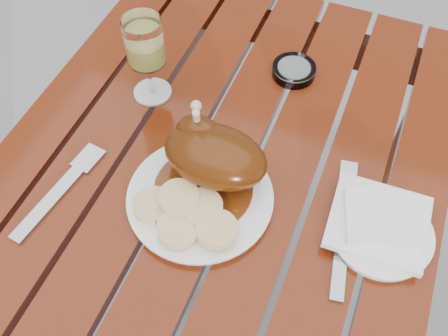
# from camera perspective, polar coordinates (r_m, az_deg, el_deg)

# --- Properties ---
(ground) EXTENTS (60.00, 60.00, 0.00)m
(ground) POSITION_cam_1_polar(r_m,az_deg,el_deg) (1.56, -1.31, -17.59)
(ground) COLOR slate
(ground) RESTS_ON ground
(table) EXTENTS (0.80, 1.20, 0.75)m
(table) POSITION_cam_1_polar(r_m,az_deg,el_deg) (1.21, -1.65, -12.31)
(table) COLOR maroon
(table) RESTS_ON ground
(dinner_plate) EXTENTS (0.30, 0.30, 0.02)m
(dinner_plate) POSITION_cam_1_polar(r_m,az_deg,el_deg) (0.86, -2.73, -3.46)
(dinner_plate) COLOR white
(dinner_plate) RESTS_ON table
(roast_duck) EXTENTS (0.18, 0.19, 0.13)m
(roast_duck) POSITION_cam_1_polar(r_m,az_deg,el_deg) (0.84, -1.34, 1.57)
(roast_duck) COLOR #5D260A
(roast_duck) RESTS_ON dinner_plate
(bread_dumplings) EXTENTS (0.19, 0.12, 0.03)m
(bread_dumplings) POSITION_cam_1_polar(r_m,az_deg,el_deg) (0.82, -4.42, -5.20)
(bread_dumplings) COLOR beige
(bread_dumplings) RESTS_ON dinner_plate
(wine_glass) EXTENTS (0.10, 0.10, 0.18)m
(wine_glass) POSITION_cam_1_polar(r_m,az_deg,el_deg) (0.97, -8.77, 12.15)
(wine_glass) COLOR #C8C15B
(wine_glass) RESTS_ON table
(side_plate) EXTENTS (0.17, 0.17, 0.01)m
(side_plate) POSITION_cam_1_polar(r_m,az_deg,el_deg) (0.87, 17.51, -7.08)
(side_plate) COLOR white
(side_plate) RESTS_ON table
(napkin) EXTENTS (0.16, 0.15, 0.01)m
(napkin) POSITION_cam_1_polar(r_m,az_deg,el_deg) (0.86, 17.24, -5.90)
(napkin) COLOR white
(napkin) RESTS_ON side_plate
(ashtray) EXTENTS (0.12, 0.12, 0.02)m
(ashtray) POSITION_cam_1_polar(r_m,az_deg,el_deg) (1.06, 7.98, 10.97)
(ashtray) COLOR #B2B7BC
(ashtray) RESTS_ON table
(fork) EXTENTS (0.05, 0.20, 0.01)m
(fork) POSITION_cam_1_polar(r_m,az_deg,el_deg) (0.92, -18.73, -2.99)
(fork) COLOR gray
(fork) RESTS_ON table
(knife) EXTENTS (0.06, 0.23, 0.01)m
(knife) POSITION_cam_1_polar(r_m,az_deg,el_deg) (0.85, 13.37, -7.57)
(knife) COLOR gray
(knife) RESTS_ON table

